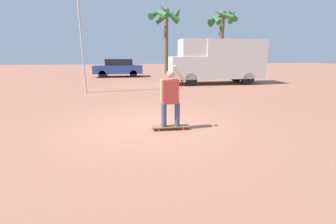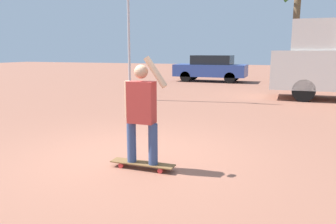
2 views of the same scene
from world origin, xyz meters
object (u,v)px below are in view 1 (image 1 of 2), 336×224
at_px(parked_car_blue, 119,68).
at_px(flagpole, 82,19).
at_px(camper_van, 218,60).
at_px(palm_tree_center_background, 165,19).
at_px(palm_tree_near_van, 222,23).
at_px(person_skateboarder, 171,95).
at_px(skateboard, 171,127).

height_order(parked_car_blue, flagpole, flagpole).
distance_m(camper_van, palm_tree_center_background, 9.40).
xyz_separation_m(palm_tree_center_background, flagpole, (-5.51, -10.86, -1.64)).
relative_size(camper_van, flagpole, 1.02).
height_order(camper_van, palm_tree_near_van, palm_tree_near_van).
height_order(person_skateboarder, parked_car_blue, person_skateboarder).
height_order(camper_van, flagpole, flagpole).
relative_size(camper_van, palm_tree_center_background, 0.95).
bearing_deg(camper_van, flagpole, -162.17).
bearing_deg(flagpole, person_skateboarder, -62.62).
bearing_deg(person_skateboarder, skateboard, 0.00).
relative_size(person_skateboarder, palm_tree_near_van, 0.27).
xyz_separation_m(skateboard, flagpole, (-3.37, 6.51, 3.53)).
bearing_deg(person_skateboarder, camper_van, 63.14).
xyz_separation_m(camper_van, parked_car_blue, (-6.96, 5.81, -0.77)).
bearing_deg(flagpole, parked_car_blue, 83.12).
distance_m(palm_tree_near_van, flagpole, 14.83).
distance_m(person_skateboarder, flagpole, 7.80).
bearing_deg(palm_tree_near_van, flagpole, -137.53).
xyz_separation_m(parked_car_blue, palm_tree_center_background, (4.50, 2.49, 4.44)).
bearing_deg(palm_tree_near_van, skateboard, -114.54).
distance_m(person_skateboarder, palm_tree_near_van, 18.54).
relative_size(palm_tree_center_background, flagpole, 1.07).
relative_size(skateboard, flagpole, 0.17).
height_order(parked_car_blue, palm_tree_center_background, palm_tree_center_background).
height_order(person_skateboarder, camper_van, camper_van).
bearing_deg(palm_tree_near_van, palm_tree_center_background, 170.71).
relative_size(palm_tree_near_van, flagpole, 1.01).
relative_size(skateboard, palm_tree_near_van, 0.17).
distance_m(person_skateboarder, parked_car_blue, 15.06).
bearing_deg(skateboard, parked_car_blue, 99.02).
bearing_deg(parked_car_blue, palm_tree_center_background, 28.96).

